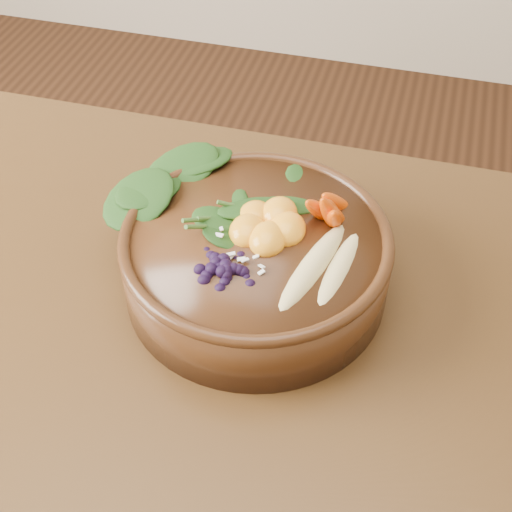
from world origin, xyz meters
TOP-DOWN VIEW (x-y plane):
  - dining_table at (0.00, 0.00)m, footprint 1.60×0.90m
  - stoneware_bowl at (0.16, 0.16)m, footprint 0.38×0.38m
  - kale_heap at (0.14, 0.23)m, footprint 0.24×0.23m
  - carrot_cluster at (0.24, 0.21)m, footprint 0.08×0.08m
  - banana_halves at (0.24, 0.13)m, footprint 0.08×0.16m
  - mandarin_cluster at (0.17, 0.17)m, footprint 0.11×0.12m
  - blueberry_pile at (0.14, 0.10)m, footprint 0.16×0.14m
  - coconut_flakes at (0.15, 0.14)m, footprint 0.11×0.10m

SIDE VIEW (x-z plane):
  - dining_table at x=0.00m, z-range 0.28..1.03m
  - stoneware_bowl at x=0.16m, z-range 0.75..0.83m
  - coconut_flakes at x=0.15m, z-range 0.83..0.84m
  - banana_halves at x=0.24m, z-range 0.83..0.86m
  - mandarin_cluster at x=0.17m, z-range 0.83..0.86m
  - blueberry_pile at x=0.14m, z-range 0.83..0.87m
  - kale_heap at x=0.14m, z-range 0.83..0.87m
  - carrot_cluster at x=0.24m, z-range 0.83..0.91m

